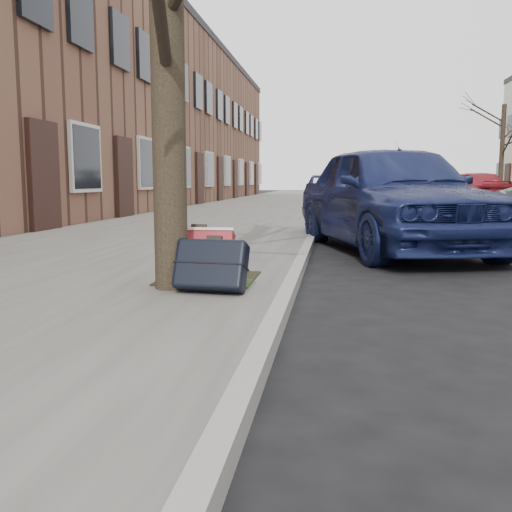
# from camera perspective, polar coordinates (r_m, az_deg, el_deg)

# --- Properties ---
(ground) EXTENTS (120.00, 120.00, 0.00)m
(ground) POSITION_cam_1_polar(r_m,az_deg,el_deg) (4.07, 20.01, -7.37)
(ground) COLOR black
(ground) RESTS_ON ground
(near_sidewalk) EXTENTS (5.00, 70.00, 0.12)m
(near_sidewalk) POSITION_cam_1_polar(r_m,az_deg,el_deg) (19.09, -0.59, 4.65)
(near_sidewalk) COLOR slate
(near_sidewalk) RESTS_ON ground
(house_near) EXTENTS (6.80, 40.00, 7.00)m
(house_near) POSITION_cam_1_polar(r_m,az_deg,el_deg) (21.83, -16.16, 13.77)
(house_near) COLOR brown
(house_near) RESTS_ON ground
(dirt_patch) EXTENTS (0.85, 0.85, 0.02)m
(dirt_patch) POSITION_cam_1_polar(r_m,az_deg,el_deg) (5.25, -4.73, -2.22)
(dirt_patch) COLOR black
(dirt_patch) RESTS_ON near_sidewalk
(suitcase_red) EXTENTS (0.64, 0.36, 0.49)m
(suitcase_red) POSITION_cam_1_polar(r_m,az_deg,el_deg) (5.00, -5.93, 0.00)
(suitcase_red) COLOR maroon
(suitcase_red) RESTS_ON near_sidewalk
(suitcase_navy) EXTENTS (0.61, 0.40, 0.45)m
(suitcase_navy) POSITION_cam_1_polar(r_m,az_deg,el_deg) (4.58, -4.50, -0.88)
(suitcase_navy) COLOR black
(suitcase_navy) RESTS_ON near_sidewalk
(car_near_front) EXTENTS (3.13, 5.01, 1.59)m
(car_near_front) POSITION_cam_1_polar(r_m,az_deg,el_deg) (8.55, 13.42, 5.85)
(car_near_front) COLOR #17204F
(car_near_front) RESTS_ON ground
(car_near_mid) EXTENTS (1.89, 4.25, 1.35)m
(car_near_mid) POSITION_cam_1_polar(r_m,az_deg,el_deg) (18.69, 10.31, 6.37)
(car_near_mid) COLOR #919599
(car_near_mid) RESTS_ON ground
(car_near_back) EXTENTS (3.27, 5.73, 1.51)m
(car_near_back) POSITION_cam_1_polar(r_m,az_deg,el_deg) (24.61, 9.93, 6.80)
(car_near_back) COLOR #3D3E42
(car_near_back) RESTS_ON ground
(car_far_back) EXTENTS (2.74, 4.57, 1.46)m
(car_far_back) POSITION_cam_1_polar(r_m,az_deg,el_deg) (25.95, 20.72, 6.41)
(car_far_back) COLOR maroon
(car_far_back) RESTS_ON ground
(tree_far_c) EXTENTS (0.23, 0.23, 4.61)m
(tree_far_c) POSITION_cam_1_polar(r_m,az_deg,el_deg) (31.02, 23.37, 9.52)
(tree_far_c) COLOR black
(tree_far_c) RESTS_ON far_sidewalk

